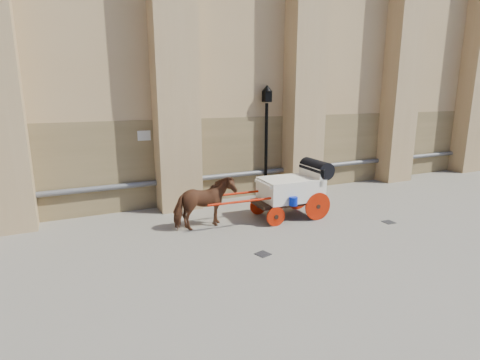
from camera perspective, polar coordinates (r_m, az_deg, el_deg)
ground at (r=10.26m, az=2.12°, el=-8.94°), size 90.00×90.00×0.00m
horse at (r=10.85m, az=-5.42°, el=-3.57°), size 1.85×0.98×1.50m
carriage at (r=11.92m, az=8.30°, el=-1.09°), size 4.12×1.48×1.78m
street_lamp at (r=14.09m, az=4.02°, el=6.40°), size 0.39×0.39×4.15m
drain_grate_near at (r=9.35m, az=3.50°, el=-11.20°), size 0.40×0.40×0.01m
drain_grate_far at (r=12.37m, az=21.71°, el=-5.98°), size 0.33×0.33×0.01m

